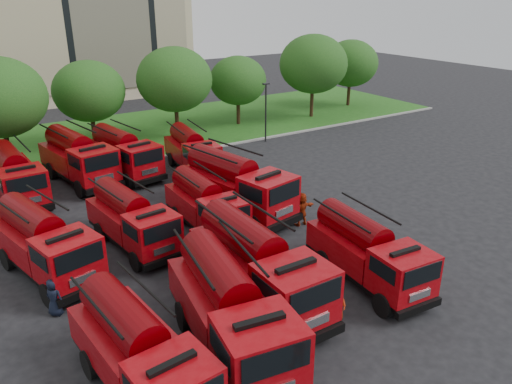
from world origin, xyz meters
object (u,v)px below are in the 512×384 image
Objects in this scene: fire_truck_2 at (257,266)px; fire_truck_9 at (78,158)px; fire_truck_10 at (123,153)px; firefighter_3 at (351,269)px; fire_truck_4 at (44,243)px; fire_truck_11 at (192,151)px; fire_truck_0 at (139,353)px; fire_truck_8 at (15,176)px; fire_truck_5 at (132,219)px; firefighter_5 at (301,225)px; fire_truck_6 at (205,205)px; firefighter_4 at (57,314)px; firefighter_2 at (382,313)px; fire_truck_7 at (236,185)px; fire_truck_3 at (367,252)px; fire_truck_1 at (230,310)px; firefighter_0 at (337,331)px.

fire_truck_2 is 18.98m from fire_truck_9.
fire_truck_10 reaches higher than firefighter_3.
fire_truck_4 is 15.40m from fire_truck_11.
fire_truck_8 is at bearing 86.30° from fire_truck_0.
fire_truck_5 reaches higher than firefighter_5.
fire_truck_4 is 1.10× the size of fire_truck_11.
firefighter_3 is at bearing -63.18° from fire_truck_6.
firefighter_4 is (-12.69, 3.94, 0.00)m from firefighter_3.
fire_truck_4 is 4.89× the size of firefighter_2.
fire_truck_6 is 3.88× the size of firefighter_4.
fire_truck_7 reaches higher than fire_truck_0.
fire_truck_3 is 13.55m from firefighter_4.
fire_truck_2 is 8.20m from fire_truck_5.
fire_truck_2 is at bearing 44.08° from firefighter_2.
firefighter_5 is (8.88, -2.74, -1.51)m from fire_truck_5.
fire_truck_8 is at bearing -63.27° from firefighter_3.
fire_truck_6 is (-3.58, 8.78, -0.06)m from fire_truck_3.
fire_truck_7 is (6.47, 10.42, 0.05)m from fire_truck_1.
fire_truck_3 reaches higher than firefighter_4.
firefighter_0 is (3.99, -22.19, -1.76)m from fire_truck_9.
fire_truck_9 is (3.56, 21.03, 0.19)m from fire_truck_0.
fire_truck_10 is at bearing 66.18° from fire_truck_5.
fire_truck_10 is at bearing -83.22° from firefighter_3.
firefighter_0 is (-3.60, -20.10, -1.51)m from fire_truck_11.
fire_truck_4 is at bearing -135.48° from fire_truck_11.
firefighter_5 is (1.08, -11.72, -1.51)m from fire_truck_11.
fire_truck_3 is at bearing 9.24° from firefighter_0.
fire_truck_0 reaches higher than fire_truck_5.
firefighter_0 is 4.89m from firefighter_3.
firefighter_4 is (-12.47, 5.06, -1.53)m from fire_truck_3.
fire_truck_10 is at bearing -62.18° from firefighter_5.
fire_truck_1 reaches higher than fire_truck_8.
fire_truck_0 is 0.85× the size of fire_truck_7.
fire_truck_1 is at bearing -95.98° from fire_truck_5.
firefighter_0 is (4.06, -1.33, -1.75)m from fire_truck_1.
fire_truck_5 is at bearing 109.10° from fire_truck_2.
fire_truck_11 is (4.53, -1.67, -0.13)m from fire_truck_10.
fire_truck_10 is (7.26, 0.92, -0.01)m from fire_truck_8.
firefighter_0 is (8.19, -20.85, -1.66)m from fire_truck_8.
fire_truck_2 is 18.71m from fire_truck_8.
fire_truck_11 is at bearing -79.66° from firefighter_5.
fire_truck_4 is 11.02m from fire_truck_7.
fire_truck_11 is at bearing 76.52° from fire_truck_1.
fire_truck_0 is 4.58× the size of firefighter_2.
firefighter_2 is at bearing 79.78° from firefighter_5.
fire_truck_2 is 4.48× the size of firefighter_3.
fire_truck_6 is at bearing -94.79° from fire_truck_10.
fire_truck_6 is 3.70× the size of firefighter_3.
fire_truck_3 is 9.73m from fire_truck_7.
firefighter_5 is at bearing 47.61° from fire_truck_1.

